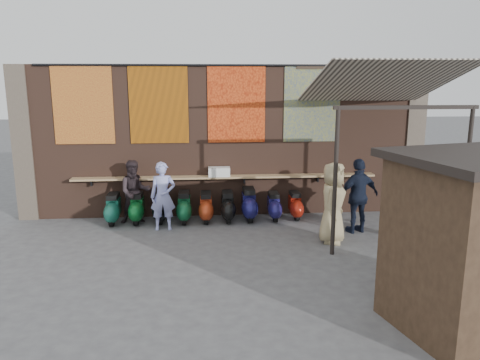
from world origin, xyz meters
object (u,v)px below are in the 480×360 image
Objects in this scene: scooter_stool_1 at (137,208)px; scooter_stool_2 at (161,207)px; scooter_stool_4 at (206,207)px; diner_left at (163,196)px; shopper_navy at (358,196)px; scooter_stool_8 at (295,205)px; scooter_stool_6 at (249,204)px; scooter_stool_5 at (228,207)px; shopper_grey at (438,209)px; scooter_stool_0 at (113,209)px; shopper_tan at (333,203)px; scooter_stool_7 at (274,206)px; shelf_box at (219,172)px; diner_right at (135,192)px; scooter_stool_3 at (184,207)px.

scooter_stool_1 is 0.98× the size of scooter_stool_2.
diner_left reaches higher than scooter_stool_4.
scooter_stool_2 is at bearing -29.33° from shopper_navy.
scooter_stool_1 is at bearing -179.75° from scooter_stool_8.
scooter_stool_1 is 0.92× the size of scooter_stool_6.
shopper_grey is at bearing -26.73° from scooter_stool_5.
shopper_grey is at bearing -16.97° from scooter_stool_0.
scooter_stool_2 is 0.49× the size of diner_left.
shopper_tan is (3.88, -1.24, 0.08)m from diner_left.
scooter_stool_2 reaches higher than scooter_stool_7.
scooter_stool_5 is (2.34, -0.04, -0.00)m from scooter_stool_1.
shelf_box is at bearing 159.63° from scooter_stool_6.
shelf_box is 1.71m from scooter_stool_7.
scooter_stool_7 is (1.22, 0.01, -0.03)m from scooter_stool_5.
diner_left reaches higher than scooter_stool_0.
scooter_stool_4 is 0.90× the size of scooter_stool_6.
shelf_box is 0.33× the size of shopper_grey.
shopper_grey reaches higher than diner_right.
scooter_stool_5 is at bearing -12.72° from diner_right.
scooter_stool_5 is 0.48× the size of shopper_grey.
diner_left is 1.03× the size of diner_right.
shelf_box is 5.39m from shopper_grey.
shopper_grey is (5.63, -2.26, 0.45)m from scooter_stool_3.
scooter_stool_6 reaches higher than scooter_stool_4.
scooter_stool_1 is 1.01× the size of scooter_stool_5.
diner_left is at bearing -40.44° from scooter_stool_1.
scooter_stool_2 is 0.77m from diner_right.
scooter_stool_5 is at bearing -1.04° from scooter_stool_1.
scooter_stool_4 is at bearing 84.06° from shopper_tan.
shopper_grey is at bearing -28.84° from shelf_box.
shopper_navy is 1.02m from shopper_tan.
shopper_navy is at bearing -25.47° from shopper_tan.
shopper_navy is at bearing -26.08° from scooter_stool_6.
scooter_stool_6 reaches higher than scooter_stool_2.
scooter_stool_0 is 0.45× the size of shopper_navy.
scooter_stool_1 reaches higher than scooter_stool_5.
shopper_grey reaches higher than scooter_stool_1.
scooter_stool_8 is (4.74, 0.06, -0.03)m from scooter_stool_0.
scooter_stool_2 is 0.94× the size of scooter_stool_6.
diner_right is (-0.03, -0.02, 0.43)m from scooter_stool_1.
scooter_stool_1 is 3.56m from scooter_stool_7.
diner_left is (0.73, -0.62, 0.46)m from scooter_stool_1.
shelf_box is 1.30m from scooter_stool_3.
scooter_stool_6 reaches higher than scooter_stool_7.
scooter_stool_2 is 6.66m from shopper_grey.
scooter_stool_4 is 1.27m from diner_left.
scooter_stool_1 is (-2.13, -0.28, -0.86)m from shelf_box.
scooter_stool_1 is 1.06m from diner_left.
scooter_stool_6 is at bearing 2.92° from scooter_stool_4.
diner_right is at bearing 179.84° from scooter_stool_7.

